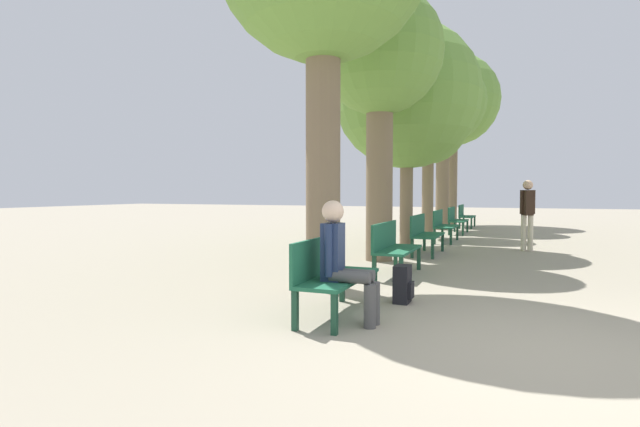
# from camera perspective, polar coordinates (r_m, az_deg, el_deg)

# --- Properties ---
(ground_plane) EXTENTS (80.00, 80.00, 0.00)m
(ground_plane) POSITION_cam_1_polar(r_m,az_deg,el_deg) (4.83, 24.29, -14.55)
(ground_plane) COLOR gray
(bench_row_0) EXTENTS (0.51, 1.52, 0.88)m
(bench_row_0) POSITION_cam_1_polar(r_m,az_deg,el_deg) (5.65, 1.23, -6.57)
(bench_row_0) COLOR #1E6042
(bench_row_0) RESTS_ON ground_plane
(bench_row_1) EXTENTS (0.51, 1.52, 0.88)m
(bench_row_1) POSITION_cam_1_polar(r_m,az_deg,el_deg) (8.43, 8.28, -3.57)
(bench_row_1) COLOR #1E6042
(bench_row_1) RESTS_ON ground_plane
(bench_row_2) EXTENTS (0.51, 1.52, 0.88)m
(bench_row_2) POSITION_cam_1_polar(r_m,az_deg,el_deg) (11.28, 11.79, -2.05)
(bench_row_2) COLOR #1E6042
(bench_row_2) RESTS_ON ground_plane
(bench_row_3) EXTENTS (0.51, 1.52, 0.88)m
(bench_row_3) POSITION_cam_1_polar(r_m,az_deg,el_deg) (14.16, 13.87, -1.14)
(bench_row_3) COLOR #1E6042
(bench_row_3) RESTS_ON ground_plane
(bench_row_4) EXTENTS (0.51, 1.52, 0.88)m
(bench_row_4) POSITION_cam_1_polar(r_m,az_deg,el_deg) (17.05, 15.24, -0.54)
(bench_row_4) COLOR #1E6042
(bench_row_4) RESTS_ON ground_plane
(bench_row_5) EXTENTS (0.51, 1.52, 0.88)m
(bench_row_5) POSITION_cam_1_polar(r_m,az_deg,el_deg) (19.96, 16.22, -0.11)
(bench_row_5) COLOR #1E6042
(bench_row_5) RESTS_ON ground_plane
(tree_row_1) EXTENTS (2.53, 2.53, 5.46)m
(tree_row_1) POSITION_cam_1_polar(r_m,az_deg,el_deg) (10.47, 6.87, 17.19)
(tree_row_1) COLOR #7A664C
(tree_row_1) RESTS_ON ground_plane
(tree_row_2) EXTENTS (3.61, 3.61, 5.58)m
(tree_row_2) POSITION_cam_1_polar(r_m,az_deg,el_deg) (12.86, 9.93, 13.07)
(tree_row_2) COLOR #7A664C
(tree_row_2) RESTS_ON ground_plane
(tree_row_3) EXTENTS (2.33, 2.33, 4.57)m
(tree_row_3) POSITION_cam_1_polar(r_m,az_deg,el_deg) (15.79, 12.27, 9.59)
(tree_row_3) COLOR #7A664C
(tree_row_3) RESTS_ON ground_plane
(tree_row_4) EXTENTS (3.07, 3.07, 6.15)m
(tree_row_4) POSITION_cam_1_polar(r_m,az_deg,el_deg) (18.95, 13.89, 12.04)
(tree_row_4) COLOR #7A664C
(tree_row_4) RESTS_ON ground_plane
(tree_row_5) EXTENTS (3.77, 3.77, 7.07)m
(tree_row_5) POSITION_cam_1_polar(r_m,az_deg,el_deg) (21.84, 14.98, 12.34)
(tree_row_5) COLOR #7A664C
(tree_row_5) RESTS_ON ground_plane
(person_seated) EXTENTS (0.62, 0.35, 1.31)m
(person_seated) POSITION_cam_1_polar(r_m,az_deg,el_deg) (5.30, 2.66, -5.15)
(person_seated) COLOR #4C4C4C
(person_seated) RESTS_ON ground_plane
(backpack) EXTENTS (0.22, 0.29, 0.47)m
(backpack) POSITION_cam_1_polar(r_m,az_deg,el_deg) (6.41, 9.45, -8.00)
(backpack) COLOR black
(backpack) RESTS_ON ground_plane
(pedestrian_near) EXTENTS (0.34, 0.29, 1.66)m
(pedestrian_near) POSITION_cam_1_polar(r_m,az_deg,el_deg) (12.66, 22.62, 0.33)
(pedestrian_near) COLOR beige
(pedestrian_near) RESTS_ON ground_plane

